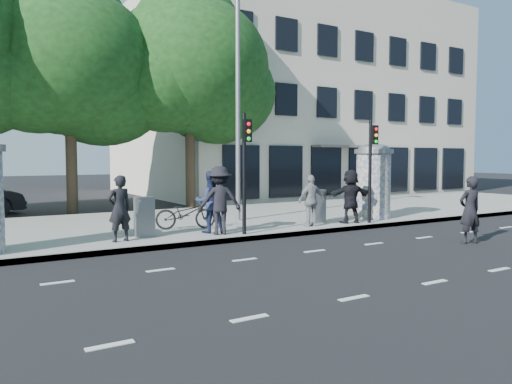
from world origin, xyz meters
TOP-DOWN VIEW (x-y plane):
  - ground at (0.00, 0.00)m, footprint 120.00×120.00m
  - sidewalk at (0.00, 7.50)m, footprint 40.00×8.00m
  - curb at (0.00, 3.55)m, footprint 40.00×0.10m
  - lane_dash_near at (0.00, -2.20)m, footprint 32.00×0.12m
  - lane_dash_far at (0.00, 1.40)m, footprint 32.00×0.12m
  - ad_column_right at (5.20, 4.70)m, footprint 1.36×1.36m
  - traffic_pole_near at (-0.60, 3.79)m, footprint 0.22×0.31m
  - traffic_pole_far at (4.20, 3.79)m, footprint 0.22×0.31m
  - street_lamp at (0.80, 6.63)m, footprint 0.25×0.93m
  - tree_near_left at (-3.50, 12.70)m, footprint 6.80×6.80m
  - tree_center at (1.50, 12.30)m, footprint 7.00×7.00m
  - building at (12.00, 19.99)m, footprint 20.30×15.85m
  - ped_b at (-3.95, 4.45)m, footprint 0.68×0.51m
  - ped_c at (-1.29, 4.63)m, footprint 0.99×0.84m
  - ped_d at (-1.20, 4.19)m, footprint 1.39×1.02m
  - ped_e at (2.00, 4.14)m, footprint 0.96×0.56m
  - ped_f at (3.60, 4.11)m, footprint 1.74×0.91m
  - man_road at (4.26, 0.13)m, footprint 0.74×0.57m
  - bicycle at (-1.61, 5.65)m, footprint 1.12×1.91m
  - cabinet_left at (-3.15, 4.90)m, footprint 0.57×0.45m
  - cabinet_right at (2.65, 4.71)m, footprint 0.54×0.41m

SIDE VIEW (x-z plane):
  - ground at x=0.00m, z-range 0.00..0.00m
  - lane_dash_near at x=0.00m, z-range 0.00..0.01m
  - lane_dash_far at x=0.00m, z-range 0.00..0.01m
  - sidewalk at x=0.00m, z-range 0.00..0.15m
  - curb at x=0.00m, z-range -0.01..0.15m
  - bicycle at x=-1.61m, z-range 0.15..1.10m
  - cabinet_left at x=-3.15m, z-range 0.15..1.24m
  - cabinet_right at x=2.65m, z-range 0.15..1.26m
  - man_road at x=4.26m, z-range 0.00..1.82m
  - ped_e at x=2.00m, z-range 0.15..1.78m
  - ped_b at x=-3.95m, z-range 0.15..1.86m
  - ped_f at x=3.60m, z-range 0.15..1.93m
  - ped_c at x=-1.29m, z-range 0.15..1.93m
  - ped_d at x=-1.20m, z-range 0.15..2.07m
  - ad_column_right at x=5.20m, z-range 0.21..2.86m
  - traffic_pole_near at x=-0.60m, z-range 0.53..3.93m
  - traffic_pole_far at x=4.20m, z-range 0.53..3.93m
  - street_lamp at x=0.80m, z-range 0.79..8.79m
  - building at x=12.00m, z-range -0.01..11.99m
  - tree_near_left at x=-3.50m, z-range 1.58..10.55m
  - tree_center at x=1.50m, z-range 1.66..10.96m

